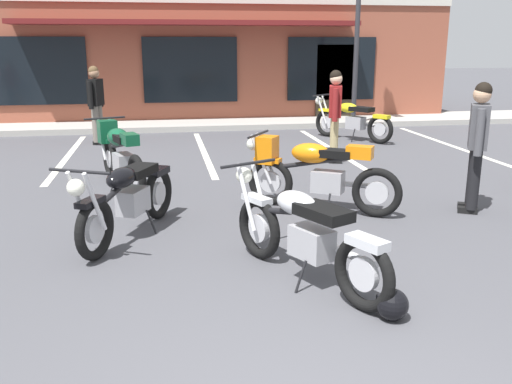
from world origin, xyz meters
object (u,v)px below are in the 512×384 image
person_in_black_shirt (477,140)px  person_in_shorts_foreground (96,100)px  helmet_on_pavement (392,304)px  motorcycle_blue_standard (120,152)px  motorcycle_red_sportbike (128,198)px  motorcycle_black_cruiser (352,120)px  person_near_building (335,111)px  motorcycle_green_cafe_racer (314,171)px  motorcycle_foreground_classic (304,233)px

person_in_black_shirt → person_in_shorts_foreground: size_ratio=1.00×
helmet_on_pavement → motorcycle_blue_standard: bearing=116.7°
motorcycle_red_sportbike → person_in_shorts_foreground: size_ratio=1.16×
motorcycle_black_cruiser → person_near_building: bearing=-116.5°
motorcycle_red_sportbike → motorcycle_black_cruiser: (4.67, 5.87, 0.00)m
motorcycle_green_cafe_racer → person_in_black_shirt: (2.02, -0.43, 0.42)m
motorcycle_green_cafe_racer → helmet_on_pavement: motorcycle_green_cafe_racer is taller
motorcycle_foreground_classic → motorcycle_green_cafe_racer: bearing=72.5°
motorcycle_foreground_classic → motorcycle_green_cafe_racer: 2.29m
motorcycle_foreground_classic → helmet_on_pavement: bearing=-59.7°
motorcycle_blue_standard → motorcycle_green_cafe_racer: 3.10m
motorcycle_black_cruiser → person_in_shorts_foreground: person_in_shorts_foreground is taller
motorcycle_green_cafe_racer → person_near_building: 3.15m
motorcycle_foreground_classic → motorcycle_blue_standard: size_ratio=0.96×
motorcycle_blue_standard → person_near_building: bearing=17.3°
motorcycle_black_cruiser → helmet_on_pavement: (-2.51, -8.22, -0.33)m
motorcycle_foreground_classic → person_in_black_shirt: size_ratio=1.16×
person_in_shorts_foreground → person_near_building: size_ratio=1.00×
motorcycle_foreground_classic → motorcycle_black_cruiser: same height
person_in_shorts_foreground → person_near_building: same height
person_in_shorts_foreground → helmet_on_pavement: person_in_shorts_foreground is taller
person_near_building → motorcycle_red_sportbike: bearing=-134.5°
motorcycle_blue_standard → motorcycle_green_cafe_racer: bearing=-33.7°
motorcycle_blue_standard → helmet_on_pavement: size_ratio=7.82×
motorcycle_blue_standard → person_in_black_shirt: bearing=-25.0°
motorcycle_red_sportbike → helmet_on_pavement: bearing=-47.5°
motorcycle_red_sportbike → motorcycle_green_cafe_racer: (2.34, 0.70, 0.07)m
helmet_on_pavement → person_in_black_shirt: bearing=49.9°
motorcycle_green_cafe_racer → person_in_black_shirt: person_in_black_shirt is taller
motorcycle_blue_standard → person_near_building: person_near_building is taller
motorcycle_blue_standard → motorcycle_green_cafe_racer: same height
motorcycle_black_cruiser → motorcycle_blue_standard: bearing=-144.8°
motorcycle_foreground_classic → motorcycle_blue_standard: 4.34m
motorcycle_red_sportbike → motorcycle_blue_standard: 2.43m
person_in_black_shirt → helmet_on_pavement: size_ratio=6.44×
helmet_on_pavement → motorcycle_red_sportbike: bearing=132.5°
person_in_shorts_foreground → helmet_on_pavement: 9.22m
motorcycle_red_sportbike → helmet_on_pavement: size_ratio=7.50×
motorcycle_blue_standard → person_near_building: size_ratio=1.21×
motorcycle_black_cruiser → motorcycle_blue_standard: (-4.91, -3.46, 0.07)m
person_in_black_shirt → motorcycle_blue_standard: bearing=155.0°
person_in_black_shirt → person_in_shorts_foreground: same height
motorcycle_blue_standard → person_near_building: 3.97m
motorcycle_black_cruiser → person_near_building: size_ratio=1.08×
motorcycle_foreground_classic → motorcycle_red_sportbike: 2.22m
motorcycle_foreground_classic → motorcycle_red_sportbike: (-1.65, 1.49, 0.00)m
motorcycle_black_cruiser → helmet_on_pavement: size_ratio=6.93×
motorcycle_blue_standard → person_in_black_shirt: size_ratio=1.21×
helmet_on_pavement → motorcycle_black_cruiser: bearing=73.0°
person_in_shorts_foreground → helmet_on_pavement: (3.11, -8.64, -0.82)m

